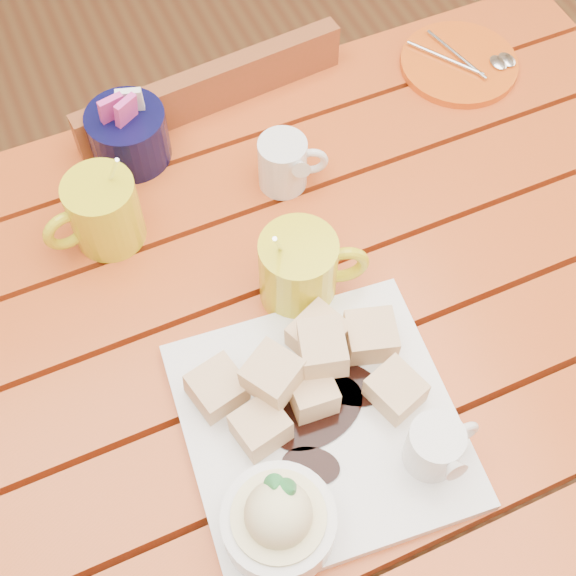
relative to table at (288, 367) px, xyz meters
name	(u,v)px	position (x,y,z in m)	size (l,w,h in m)	color
ground	(288,510)	(0.00, 0.00, -0.64)	(5.00, 5.00, 0.00)	brown
table	(288,367)	(0.00, 0.00, 0.00)	(1.20, 0.79, 0.75)	#A74915
dessert_plate	(314,440)	(-0.04, -0.15, 0.14)	(0.31, 0.31, 0.11)	white
coffee_mug_left	(102,212)	(-0.15, 0.21, 0.16)	(0.12, 0.09, 0.14)	yellow
coffee_mug_right	(301,269)	(0.03, 0.04, 0.16)	(0.13, 0.09, 0.15)	yellow
cream_pitcher	(284,162)	(0.08, 0.20, 0.15)	(0.09, 0.08, 0.08)	white
sugar_caddy	(129,134)	(-0.08, 0.32, 0.15)	(0.10, 0.10, 0.11)	black
orange_saucer	(460,64)	(0.40, 0.29, 0.11)	(0.17, 0.17, 0.02)	#DA5413
chair_far	(201,189)	(0.04, 0.46, -0.19)	(0.41, 0.41, 0.82)	brown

